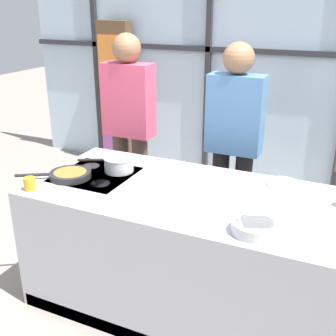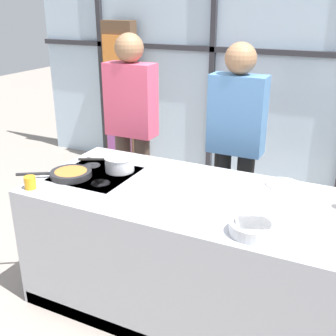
{
  "view_description": "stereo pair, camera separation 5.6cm",
  "coord_description": "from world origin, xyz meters",
  "px_view_note": "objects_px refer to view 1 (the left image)",
  "views": [
    {
      "loc": [
        0.89,
        -2.32,
        2.04
      ],
      "look_at": [
        -0.23,
        0.1,
        0.99
      ],
      "focal_mm": 45.0,
      "sensor_mm": 36.0,
      "label": 1
    },
    {
      "loc": [
        0.94,
        -2.3,
        2.04
      ],
      "look_at": [
        -0.23,
        0.1,
        0.99
      ],
      "focal_mm": 45.0,
      "sensor_mm": 36.0,
      "label": 2
    }
  ],
  "objects_px": {
    "spectator_center_left": "(234,137)",
    "mixing_bowl": "(255,227)",
    "white_plate": "(283,184)",
    "juice_glass_near": "(30,184)",
    "spectator_far_left": "(129,121)",
    "saucepan": "(119,164)",
    "frying_pan": "(69,174)"
  },
  "relations": [
    {
      "from": "spectator_far_left",
      "to": "juice_glass_near",
      "type": "xyz_separation_m",
      "value": [
        -0.01,
        -1.31,
        -0.1
      ]
    },
    {
      "from": "spectator_center_left",
      "to": "juice_glass_near",
      "type": "relative_size",
      "value": 20.59
    },
    {
      "from": "spectator_far_left",
      "to": "saucepan",
      "type": "relative_size",
      "value": 4.68
    },
    {
      "from": "spectator_far_left",
      "to": "spectator_center_left",
      "type": "relative_size",
      "value": 1.02
    },
    {
      "from": "frying_pan",
      "to": "mixing_bowl",
      "type": "distance_m",
      "value": 1.39
    },
    {
      "from": "spectator_center_left",
      "to": "saucepan",
      "type": "bearing_deg",
      "value": 50.86
    },
    {
      "from": "frying_pan",
      "to": "saucepan",
      "type": "bearing_deg",
      "value": 44.9
    },
    {
      "from": "spectator_center_left",
      "to": "saucepan",
      "type": "relative_size",
      "value": 4.58
    },
    {
      "from": "mixing_bowl",
      "to": "juice_glass_near",
      "type": "xyz_separation_m",
      "value": [
        -1.48,
        -0.07,
        0.01
      ]
    },
    {
      "from": "white_plate",
      "to": "mixing_bowl",
      "type": "distance_m",
      "value": 0.71
    },
    {
      "from": "frying_pan",
      "to": "saucepan",
      "type": "relative_size",
      "value": 1.23
    },
    {
      "from": "spectator_center_left",
      "to": "frying_pan",
      "type": "relative_size",
      "value": 3.73
    },
    {
      "from": "juice_glass_near",
      "to": "spectator_far_left",
      "type": "bearing_deg",
      "value": 89.58
    },
    {
      "from": "mixing_bowl",
      "to": "juice_glass_near",
      "type": "relative_size",
      "value": 2.92
    },
    {
      "from": "saucepan",
      "to": "white_plate",
      "type": "height_order",
      "value": "saucepan"
    },
    {
      "from": "mixing_bowl",
      "to": "juice_glass_near",
      "type": "height_order",
      "value": "juice_glass_near"
    },
    {
      "from": "white_plate",
      "to": "juice_glass_near",
      "type": "bearing_deg",
      "value": -152.45
    },
    {
      "from": "spectator_center_left",
      "to": "mixing_bowl",
      "type": "bearing_deg",
      "value": 111.33
    },
    {
      "from": "mixing_bowl",
      "to": "spectator_far_left",
      "type": "bearing_deg",
      "value": 139.92
    },
    {
      "from": "spectator_center_left",
      "to": "saucepan",
      "type": "height_order",
      "value": "spectator_center_left"
    },
    {
      "from": "spectator_center_left",
      "to": "juice_glass_near",
      "type": "distance_m",
      "value": 1.65
    },
    {
      "from": "spectator_center_left",
      "to": "juice_glass_near",
      "type": "xyz_separation_m",
      "value": [
        -1.0,
        -1.31,
        -0.08
      ]
    },
    {
      "from": "white_plate",
      "to": "spectator_far_left",
      "type": "bearing_deg",
      "value": 160.59
    },
    {
      "from": "saucepan",
      "to": "juice_glass_near",
      "type": "xyz_separation_m",
      "value": [
        -0.36,
        -0.53,
        -0.01
      ]
    },
    {
      "from": "frying_pan",
      "to": "saucepan",
      "type": "xyz_separation_m",
      "value": [
        0.25,
        0.25,
        0.03
      ]
    },
    {
      "from": "spectator_center_left",
      "to": "frying_pan",
      "type": "distance_m",
      "value": 1.36
    },
    {
      "from": "frying_pan",
      "to": "juice_glass_near",
      "type": "bearing_deg",
      "value": -111.56
    },
    {
      "from": "spectator_center_left",
      "to": "spectator_far_left",
      "type": "bearing_deg",
      "value": 0.0
    },
    {
      "from": "spectator_far_left",
      "to": "saucepan",
      "type": "bearing_deg",
      "value": 114.32
    },
    {
      "from": "spectator_far_left",
      "to": "mixing_bowl",
      "type": "bearing_deg",
      "value": 139.92
    },
    {
      "from": "saucepan",
      "to": "white_plate",
      "type": "distance_m",
      "value": 1.17
    },
    {
      "from": "spectator_far_left",
      "to": "spectator_center_left",
      "type": "xyz_separation_m",
      "value": [
        0.99,
        0.0,
        -0.02
      ]
    }
  ]
}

